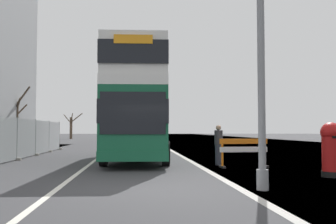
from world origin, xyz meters
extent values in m
cube|color=#38383A|center=(0.00, 0.00, -0.05)|extent=(140.00, 280.00, 0.10)
cube|color=#B2AFA8|center=(2.30, 0.00, 0.00)|extent=(0.24, 196.00, 0.01)
cube|color=silver|center=(-2.20, 0.00, 0.00)|extent=(0.16, 168.00, 0.01)
cube|color=#145638|center=(-0.18, 9.35, 1.72)|extent=(2.89, 10.76, 2.73)
cube|color=silver|center=(-0.18, 9.35, 3.28)|extent=(2.89, 10.76, 0.40)
cube|color=silver|center=(-0.18, 9.35, 4.26)|extent=(2.86, 10.65, 1.56)
cube|color=black|center=(-0.18, 9.35, 2.13)|extent=(2.92, 10.87, 0.87)
cube|color=black|center=(-0.18, 9.35, 4.26)|extent=(2.91, 10.81, 0.86)
cube|color=black|center=(-0.37, 3.99, 2.06)|extent=(2.31, 0.14, 1.50)
cube|color=orange|center=(-0.37, 3.99, 4.69)|extent=(1.38, 0.11, 0.32)
cube|color=#145638|center=(-0.18, 9.35, 0.53)|extent=(2.92, 10.87, 0.36)
cylinder|color=black|center=(-1.55, 6.09, 0.50)|extent=(0.34, 1.01, 1.00)
cylinder|color=black|center=(0.96, 6.00, 0.50)|extent=(0.34, 1.01, 1.00)
cylinder|color=black|center=(-1.33, 12.33, 0.50)|extent=(0.34, 1.01, 1.00)
cylinder|color=black|center=(1.19, 12.24, 0.50)|extent=(0.34, 1.01, 1.00)
cylinder|color=gray|center=(2.79, -0.38, 4.27)|extent=(0.18, 0.18, 8.55)
cylinder|color=gray|center=(2.79, -0.38, 0.25)|extent=(0.29, 0.29, 0.50)
cylinder|color=black|center=(5.79, 1.93, 0.09)|extent=(0.61, 0.61, 0.18)
cylinder|color=#B71414|center=(5.79, 1.93, 0.78)|extent=(0.56, 0.56, 1.20)
sphere|color=#B71414|center=(5.79, 1.93, 1.38)|extent=(0.63, 0.63, 0.63)
cube|color=black|center=(5.79, 1.64, 1.24)|extent=(0.22, 0.03, 0.07)
cube|color=orange|center=(3.92, 5.05, 1.02)|extent=(1.93, 0.25, 0.20)
cube|color=white|center=(3.92, 5.05, 0.70)|extent=(1.93, 0.25, 0.20)
cube|color=orange|center=(3.05, 4.97, 0.51)|extent=(0.08, 0.08, 1.02)
cube|color=black|center=(3.05, 4.97, 0.04)|extent=(0.18, 0.45, 0.08)
cube|color=orange|center=(4.78, 5.13, 0.51)|extent=(0.08, 0.08, 1.02)
cube|color=black|center=(4.78, 5.13, 0.04)|extent=(0.18, 0.45, 0.08)
cube|color=#A8AAAD|center=(-5.96, 7.68, 1.04)|extent=(0.04, 3.26, 1.97)
cube|color=#A8AAAD|center=(-5.96, 11.08, 1.04)|extent=(0.04, 3.26, 1.97)
cube|color=#A8AAAD|center=(-5.96, 14.48, 1.04)|extent=(0.04, 3.26, 1.97)
cube|color=#A8AAAD|center=(-5.96, 17.88, 1.04)|extent=(0.04, 3.26, 1.97)
cylinder|color=#939699|center=(-5.96, 9.38, 1.04)|extent=(0.06, 0.06, 2.07)
cube|color=gray|center=(-5.96, 9.38, 0.06)|extent=(0.44, 0.20, 0.12)
cylinder|color=#939699|center=(-5.96, 12.78, 1.04)|extent=(0.06, 0.06, 2.07)
cube|color=gray|center=(-5.96, 12.78, 0.06)|extent=(0.44, 0.20, 0.12)
cylinder|color=#939699|center=(-5.96, 16.18, 1.04)|extent=(0.06, 0.06, 2.07)
cube|color=gray|center=(-5.96, 16.18, 0.06)|extent=(0.44, 0.20, 0.12)
cylinder|color=#939699|center=(-5.96, 19.58, 1.04)|extent=(0.06, 0.06, 2.07)
cube|color=gray|center=(-5.96, 19.58, 0.06)|extent=(0.44, 0.20, 0.12)
cube|color=silver|center=(-0.42, 26.28, 0.79)|extent=(1.86, 4.00, 1.21)
cube|color=black|center=(-0.42, 26.28, 1.80)|extent=(1.71, 2.20, 0.81)
cylinder|color=black|center=(0.51, 27.52, 0.30)|extent=(0.20, 0.60, 0.60)
cylinder|color=black|center=(-1.35, 27.52, 0.30)|extent=(0.20, 0.60, 0.60)
cylinder|color=black|center=(0.51, 25.04, 0.30)|extent=(0.20, 0.60, 0.60)
cylinder|color=black|center=(-1.35, 25.04, 0.30)|extent=(0.20, 0.60, 0.60)
cube|color=black|center=(-0.51, 35.42, 0.83)|extent=(1.74, 4.42, 1.30)
cube|color=black|center=(-0.51, 35.42, 1.87)|extent=(1.60, 2.43, 0.78)
cylinder|color=black|center=(0.36, 36.79, 0.30)|extent=(0.20, 0.60, 0.60)
cylinder|color=black|center=(-1.38, 36.79, 0.30)|extent=(0.20, 0.60, 0.60)
cylinder|color=black|center=(0.36, 34.05, 0.30)|extent=(0.20, 0.60, 0.60)
cylinder|color=black|center=(-1.38, 34.05, 0.30)|extent=(0.20, 0.60, 0.60)
cube|color=maroon|center=(-3.03, 42.87, 0.81)|extent=(1.73, 4.50, 1.26)
cube|color=black|center=(-3.03, 42.87, 1.76)|extent=(1.59, 2.47, 0.64)
cylinder|color=black|center=(-2.16, 44.26, 0.30)|extent=(0.20, 0.60, 0.60)
cylinder|color=black|center=(-3.89, 44.26, 0.30)|extent=(0.20, 0.60, 0.60)
cylinder|color=black|center=(-2.16, 41.48, 0.30)|extent=(0.20, 0.60, 0.60)
cylinder|color=black|center=(-3.89, 41.48, 0.30)|extent=(0.20, 0.60, 0.60)
cylinder|color=#4C3D2D|center=(-11.88, 28.74, 2.11)|extent=(0.38, 0.38, 4.22)
cylinder|color=#4C3D2D|center=(-11.23, 28.60, 4.83)|extent=(1.48, 0.48, 1.85)
cylinder|color=#4C3D2D|center=(-11.52, 29.19, 3.45)|extent=(0.90, 1.07, 1.23)
cylinder|color=#4C3D2D|center=(-11.88, 29.28, 3.95)|extent=(0.19, 1.23, 1.77)
cylinder|color=#4C3D2D|center=(-12.37, 28.81, 3.89)|extent=(1.10, 0.31, 0.93)
cylinder|color=#4C3D2D|center=(-12.70, 28.45, 4.26)|extent=(1.78, 0.75, 1.57)
cylinder|color=#4C3D2D|center=(-12.02, 28.19, 4.29)|extent=(0.45, 1.25, 1.58)
cylinder|color=#4C3D2D|center=(-11.58, 28.27, 4.05)|extent=(0.82, 1.13, 0.98)
cylinder|color=#4C3D2D|center=(-10.76, 53.82, 1.78)|extent=(0.43, 0.43, 3.56)
cylinder|color=#4C3D2D|center=(-9.87, 53.91, 3.49)|extent=(1.90, 0.35, 1.61)
cylinder|color=#4C3D2D|center=(-10.71, 54.20, 3.63)|extent=(0.27, 0.91, 1.29)
cylinder|color=#4C3D2D|center=(-11.38, 53.94, 3.29)|extent=(1.35, 0.38, 1.51)
cylinder|color=#4C3D2D|center=(-10.67, 53.33, 2.83)|extent=(0.36, 1.13, 1.12)
cylinder|color=#2D3342|center=(3.18, 6.18, 0.43)|extent=(0.29, 0.29, 0.85)
cylinder|color=#333338|center=(3.18, 6.18, 1.15)|extent=(0.34, 0.34, 0.59)
sphere|color=tan|center=(3.18, 6.18, 1.56)|extent=(0.22, 0.22, 0.22)
camera|label=1|loc=(-0.29, -9.36, 1.45)|focal=40.44mm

